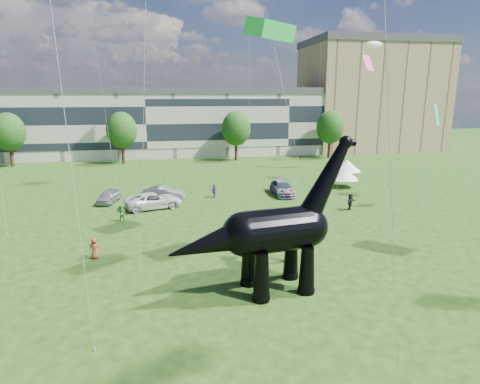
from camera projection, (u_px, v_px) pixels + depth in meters
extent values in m
plane|color=#16330C|center=(253.00, 317.00, 21.60)|extent=(220.00, 220.00, 0.00)
cube|color=beige|center=(148.00, 125.00, 78.15)|extent=(78.00, 11.00, 12.00)
cube|color=tan|center=(370.00, 98.00, 88.05)|extent=(28.00, 18.00, 22.00)
cylinder|color=#382314|center=(12.00, 157.00, 66.82)|extent=(0.56, 0.56, 3.20)
ellipsoid|color=#14380F|center=(8.00, 129.00, 65.71)|extent=(5.20, 5.20, 6.24)
cylinder|color=#382314|center=(123.00, 154.00, 69.89)|extent=(0.56, 0.56, 3.20)
ellipsoid|color=#14380F|center=(121.00, 127.00, 68.78)|extent=(5.20, 5.20, 6.24)
cylinder|color=#382314|center=(236.00, 152.00, 73.31)|extent=(0.56, 0.56, 3.20)
ellipsoid|color=#14380F|center=(236.00, 126.00, 72.20)|extent=(5.20, 5.20, 6.24)
cylinder|color=#382314|center=(329.00, 149.00, 76.38)|extent=(0.56, 0.56, 3.20)
ellipsoid|color=#14380F|center=(330.00, 124.00, 75.27)|extent=(5.20, 5.20, 6.24)
cone|color=black|center=(262.00, 277.00, 23.00)|extent=(1.16, 1.16, 2.93)
sphere|color=black|center=(261.00, 298.00, 23.30)|extent=(1.07, 1.07, 1.07)
cone|color=black|center=(249.00, 263.00, 24.97)|extent=(1.16, 1.16, 2.93)
sphere|color=black|center=(248.00, 282.00, 25.27)|extent=(1.07, 1.07, 1.07)
cone|color=black|center=(307.00, 270.00, 23.93)|extent=(1.16, 1.16, 2.93)
sphere|color=black|center=(306.00, 290.00, 24.23)|extent=(1.07, 1.07, 1.07)
cone|color=black|center=(291.00, 257.00, 25.90)|extent=(1.16, 1.16, 2.93)
sphere|color=black|center=(290.00, 275.00, 26.21)|extent=(1.07, 1.07, 1.07)
cylinder|color=black|center=(276.00, 230.00, 23.87)|extent=(4.46, 3.24, 2.64)
sphere|color=black|center=(244.00, 234.00, 23.22)|extent=(2.64, 2.64, 2.64)
sphere|color=black|center=(307.00, 227.00, 24.52)|extent=(2.54, 2.54, 2.54)
cone|color=black|center=(326.00, 180.00, 24.24)|extent=(3.86, 2.02, 5.17)
sphere|color=black|center=(346.00, 142.00, 24.09)|extent=(0.82, 0.82, 0.82)
cylinder|color=black|center=(350.00, 143.00, 24.20)|extent=(0.74, 0.53, 0.43)
cone|color=black|center=(211.00, 243.00, 22.65)|extent=(5.42, 2.83, 2.87)
imported|color=silver|center=(109.00, 196.00, 44.53)|extent=(2.61, 4.56, 1.46)
imported|color=gray|center=(163.00, 194.00, 45.39)|extent=(4.97, 2.30, 1.58)
imported|color=silver|center=(154.00, 201.00, 42.21)|extent=(6.48, 4.29, 1.65)
imported|color=#595960|center=(282.00, 188.00, 48.02)|extent=(2.41, 5.59, 1.60)
cube|color=white|center=(345.00, 180.00, 51.95)|extent=(3.12, 3.12, 0.11)
cone|color=white|center=(345.00, 174.00, 51.78)|extent=(3.96, 3.96, 1.36)
cylinder|color=#999999|center=(337.00, 185.00, 50.82)|extent=(0.05, 0.05, 1.00)
cylinder|color=#999999|center=(357.00, 185.00, 50.85)|extent=(0.05, 0.05, 1.00)
cylinder|color=#999999|center=(333.00, 181.00, 53.29)|extent=(0.05, 0.05, 1.00)
cylinder|color=#999999|center=(352.00, 181.00, 53.32)|extent=(0.05, 0.05, 1.00)
cube|color=white|center=(346.00, 171.00, 56.84)|extent=(4.04, 4.04, 0.13)
cone|color=white|center=(347.00, 165.00, 56.64)|extent=(5.12, 5.12, 1.57)
cylinder|color=#999999|center=(336.00, 177.00, 55.84)|extent=(0.06, 0.06, 1.15)
cylinder|color=#999999|center=(358.00, 178.00, 55.32)|extent=(0.06, 0.06, 1.15)
cylinder|color=#999999|center=(335.00, 173.00, 58.64)|extent=(0.06, 0.06, 1.15)
cylinder|color=#999999|center=(356.00, 174.00, 58.11)|extent=(0.06, 0.06, 1.15)
imported|color=olive|center=(285.00, 215.00, 36.97)|extent=(1.11, 0.68, 1.67)
imported|color=#4D2D65|center=(214.00, 191.00, 46.56)|extent=(0.93, 0.97, 1.62)
imported|color=black|center=(350.00, 202.00, 41.60)|extent=(1.55, 1.40, 1.71)
imported|color=#294198|center=(290.00, 250.00, 28.55)|extent=(0.48, 0.69, 1.80)
imported|color=#3E8736|center=(122.00, 213.00, 37.67)|extent=(0.92, 0.79, 1.63)
imported|color=brown|center=(95.00, 248.00, 29.14)|extent=(0.78, 0.51, 1.59)
cube|color=green|center=(270.00, 30.00, 26.87)|extent=(3.93, 3.68, 1.46)
plane|color=#EE428B|center=(368.00, 63.00, 64.65)|extent=(2.87, 2.33, 2.45)
plane|color=#0DC8B7|center=(437.00, 115.00, 42.56)|extent=(1.88, 1.99, 2.20)
ellipsoid|color=white|center=(374.00, 45.00, 56.46)|extent=(2.33, 2.66, 0.96)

